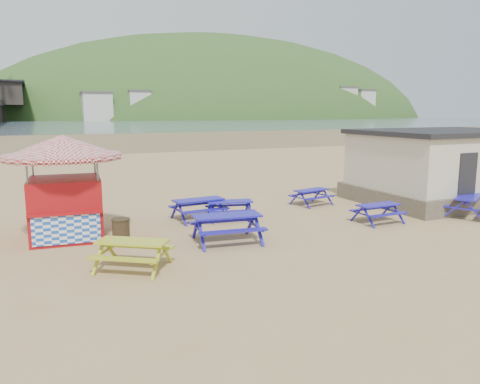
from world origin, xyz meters
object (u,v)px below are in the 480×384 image
ice_cream_kiosk (64,174)px  amenity_block (444,166)px  litter_bin (121,232)px  picnic_table_blue_a (230,210)px  picnic_table_blue_b (199,209)px  picnic_table_yellow (133,255)px

ice_cream_kiosk → amenity_block: 15.77m
ice_cream_kiosk → litter_bin: 2.62m
ice_cream_kiosk → litter_bin: (1.40, -1.49, -1.64)m
picnic_table_blue_a → litter_bin: bearing=-145.3°
picnic_table_blue_a → ice_cream_kiosk: 5.92m
litter_bin → amenity_block: 14.46m
picnic_table_blue_b → amenity_block: bearing=-9.8°
picnic_table_blue_a → picnic_table_blue_b: size_ratio=0.98×
picnic_table_blue_a → picnic_table_blue_b: picnic_table_blue_b is taller
litter_bin → amenity_block: amenity_block is taller
ice_cream_kiosk → litter_bin: bearing=-41.8°
picnic_table_yellow → litter_bin: size_ratio=2.80×
picnic_table_blue_b → picnic_table_yellow: (-3.33, -4.50, -0.01)m
picnic_table_blue_a → litter_bin: size_ratio=2.36×
picnic_table_blue_b → ice_cream_kiosk: (-4.61, -0.70, 1.66)m
picnic_table_blue_a → ice_cream_kiosk: ice_cream_kiosk is taller
picnic_table_blue_b → amenity_block: size_ratio=0.26×
picnic_table_blue_b → litter_bin: size_ratio=2.42×
picnic_table_blue_b → litter_bin: bearing=-150.6°
picnic_table_blue_a → picnic_table_yellow: (-4.39, -4.05, 0.02)m
litter_bin → amenity_block: size_ratio=0.11×
litter_bin → picnic_table_blue_a: bearing=22.3°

